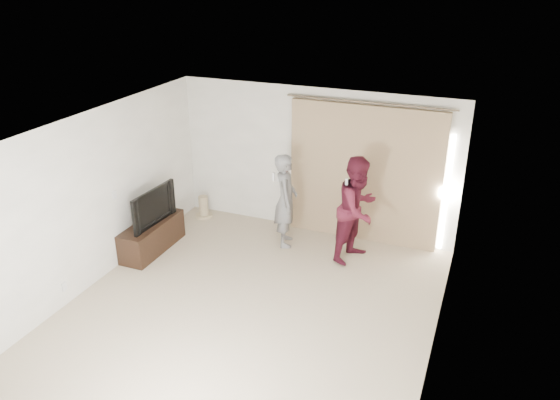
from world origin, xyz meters
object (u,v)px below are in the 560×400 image
(person_man, at_px, (286,200))
(person_woman, at_px, (358,209))
(tv_console, at_px, (152,236))
(tv, at_px, (149,206))

(person_man, xyz_separation_m, person_woman, (1.25, -0.04, 0.06))
(tv_console, bearing_deg, person_man, 27.83)
(person_man, distance_m, person_woman, 1.26)
(tv_console, bearing_deg, tv, 0.00)
(tv_console, distance_m, person_woman, 3.48)
(person_man, height_order, person_woman, person_woman)
(tv_console, xyz_separation_m, person_man, (2.01, 1.06, 0.56))
(tv_console, relative_size, person_man, 0.81)
(person_woman, bearing_deg, tv_console, -162.56)
(tv, distance_m, person_man, 2.27)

